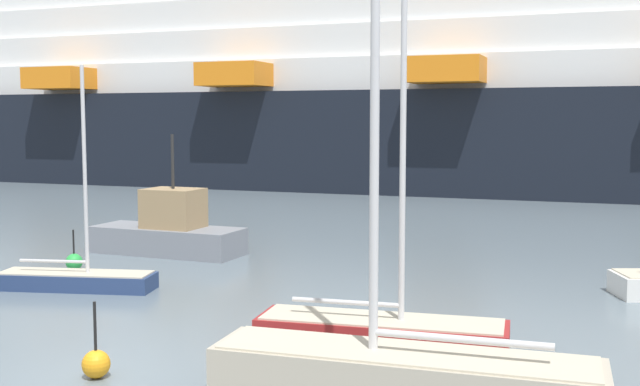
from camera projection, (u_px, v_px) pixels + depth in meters
name	position (u px, v px, depth m)	size (l,w,h in m)	color
ground_plane	(85.00, 380.00, 15.04)	(600.00, 600.00, 0.00)	slate
sailboat_0	(76.00, 278.00, 23.00)	(4.86, 1.96, 6.64)	navy
sailboat_2	(403.00, 369.00, 13.82)	(7.01, 1.70, 10.96)	#BCB29E
sailboat_3	(381.00, 330.00, 16.99)	(5.55, 1.67, 7.92)	maroon
fishing_boat_1	(169.00, 231.00, 29.04)	(5.98, 2.62, 4.51)	gray
channel_buoy_0	(74.00, 262.00, 25.91)	(0.56, 0.56, 1.38)	green
channel_buoy_1	(96.00, 363.00, 15.11)	(0.56, 0.56, 1.53)	orange
cruise_ship	(574.00, 78.00, 54.73)	(128.44, 26.57, 24.87)	black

